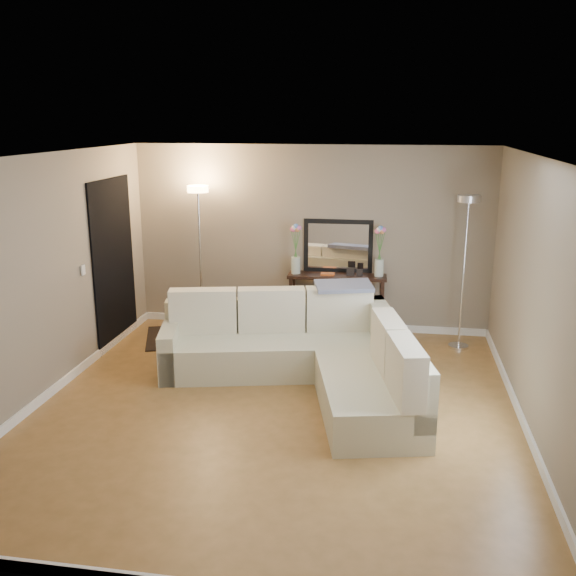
% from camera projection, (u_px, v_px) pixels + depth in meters
% --- Properties ---
extents(floor, '(5.00, 5.50, 0.01)m').
position_uv_depth(floor, '(276.00, 409.00, 6.72)').
color(floor, olive).
rests_on(floor, ground).
extents(ceiling, '(5.00, 5.50, 0.01)m').
position_uv_depth(ceiling, '(274.00, 156.00, 6.05)').
color(ceiling, white).
rests_on(ceiling, ground).
extents(wall_back, '(5.00, 0.02, 2.60)m').
position_uv_depth(wall_back, '(311.00, 239.00, 9.01)').
color(wall_back, gray).
rests_on(wall_back, ground).
extents(wall_front, '(5.00, 0.02, 2.60)m').
position_uv_depth(wall_front, '(189.00, 410.00, 3.75)').
color(wall_front, gray).
rests_on(wall_front, ground).
extents(wall_left, '(0.02, 5.50, 2.60)m').
position_uv_depth(wall_left, '(42.00, 279.00, 6.78)').
color(wall_left, gray).
rests_on(wall_left, ground).
extents(wall_right, '(0.02, 5.50, 2.60)m').
position_uv_depth(wall_right, '(539.00, 301.00, 5.99)').
color(wall_right, gray).
rests_on(wall_right, ground).
extents(baseboard_back, '(5.00, 0.03, 0.10)m').
position_uv_depth(baseboard_back, '(310.00, 324.00, 9.31)').
color(baseboard_back, white).
rests_on(baseboard_back, ground).
extents(baseboard_left, '(0.03, 5.50, 0.10)m').
position_uv_depth(baseboard_left, '(55.00, 388.00, 7.10)').
color(baseboard_left, white).
rests_on(baseboard_left, ground).
extents(baseboard_right, '(0.03, 5.50, 0.10)m').
position_uv_depth(baseboard_right, '(523.00, 422.00, 6.31)').
color(baseboard_right, white).
rests_on(baseboard_right, ground).
extents(doorway, '(0.02, 1.20, 2.20)m').
position_uv_depth(doorway, '(114.00, 263.00, 8.45)').
color(doorway, black).
rests_on(doorway, ground).
extents(switch_plate, '(0.02, 0.08, 0.12)m').
position_uv_depth(switch_plate, '(83.00, 270.00, 7.61)').
color(switch_plate, white).
rests_on(switch_plate, ground).
extents(sectional_sofa, '(3.21, 2.73, 0.95)m').
position_uv_depth(sectional_sofa, '(309.00, 353.00, 7.30)').
color(sectional_sofa, beige).
rests_on(sectional_sofa, floor).
extents(throw_blanket, '(0.76, 0.57, 0.09)m').
position_uv_depth(throw_blanket, '(344.00, 286.00, 7.81)').
color(throw_blanket, slate).
rests_on(throw_blanket, sectional_sofa).
extents(console_table, '(1.37, 0.41, 0.84)m').
position_uv_depth(console_table, '(331.00, 300.00, 9.00)').
color(console_table, black).
rests_on(console_table, floor).
extents(leaning_mirror, '(0.97, 0.08, 0.76)m').
position_uv_depth(leaning_mirror, '(338.00, 246.00, 8.97)').
color(leaning_mirror, black).
rests_on(leaning_mirror, console_table).
extents(table_decor, '(0.58, 0.13, 0.14)m').
position_uv_depth(table_decor, '(336.00, 274.00, 8.86)').
color(table_decor, '#BF5721').
rests_on(table_decor, console_table).
extents(flower_vase_left, '(0.16, 0.13, 0.72)m').
position_uv_depth(flower_vase_left, '(296.00, 253.00, 8.90)').
color(flower_vase_left, silver).
rests_on(flower_vase_left, console_table).
extents(flower_vase_right, '(0.16, 0.13, 0.72)m').
position_uv_depth(flower_vase_right, '(379.00, 256.00, 8.75)').
color(flower_vase_right, silver).
rests_on(flower_vase_right, console_table).
extents(floor_lamp_lit, '(0.37, 0.37, 2.05)m').
position_uv_depth(floor_lamp_lit, '(199.00, 229.00, 8.93)').
color(floor_lamp_lit, silver).
rests_on(floor_lamp_lit, floor).
extents(floor_lamp_unlit, '(0.36, 0.36, 2.02)m').
position_uv_depth(floor_lamp_unlit, '(466.00, 242.00, 8.14)').
color(floor_lamp_unlit, silver).
rests_on(floor_lamp_unlit, floor).
extents(charcoal_rug, '(1.59, 1.38, 0.02)m').
position_uv_depth(charcoal_rug, '(196.00, 336.00, 8.92)').
color(charcoal_rug, black).
rests_on(charcoal_rug, floor).
extents(black_bag, '(0.44, 0.37, 0.24)m').
position_uv_depth(black_bag, '(179.00, 338.00, 8.76)').
color(black_bag, black).
rests_on(black_bag, charcoal_rug).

